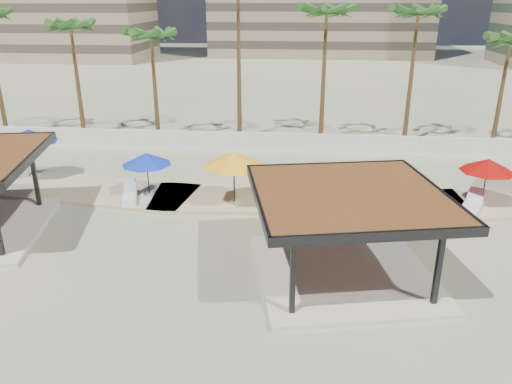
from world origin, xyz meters
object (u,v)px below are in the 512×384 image
umbrella_c (488,165)px  lounger_a (130,196)px  umbrella_a (29,136)px  lounger_b (471,208)px  pavilion_central (347,226)px

umbrella_c → lounger_a: 17.87m
umbrella_a → umbrella_c: 24.41m
lounger_a → umbrella_a: bearing=50.3°
umbrella_a → lounger_b: bearing=-7.0°
pavilion_central → lounger_a: 12.25m
umbrella_c → lounger_a: (-17.74, -1.06, -1.86)m
pavilion_central → umbrella_c: (7.31, 7.26, 0.18)m
umbrella_a → lounger_b: 23.79m
umbrella_a → umbrella_c: (24.34, -1.82, -0.38)m
umbrella_a → pavilion_central: bearing=-28.1°
lounger_b → lounger_a: bearing=117.3°
umbrella_a → umbrella_c: size_ratio=1.04×
lounger_a → lounger_b: size_ratio=0.86×
pavilion_central → lounger_b: 9.13m
pavilion_central → lounger_a: pavilion_central is taller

